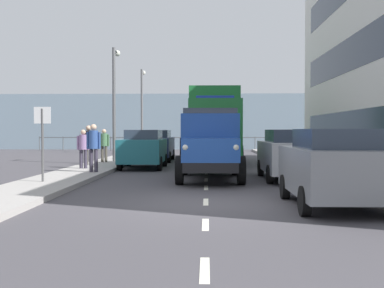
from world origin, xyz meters
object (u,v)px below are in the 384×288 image
Objects in this scene: car_grey_kerbside_near at (334,166)px; lamp_post_far at (142,102)px; pedestrian_couple_b at (89,142)px; car_teal_oppositeside_0 at (144,148)px; street_sign at (42,131)px; car_silver_kerbside_1 at (288,154)px; pedestrian_strolling at (94,144)px; lamp_post_promenade at (115,93)px; pedestrian_by_lamp at (104,143)px; pedestrian_in_dark_coat at (83,146)px; truck_vintage_blue at (210,146)px; car_navy_oppositeside_1 at (156,145)px; lorry_cargo_green at (214,123)px.

lamp_post_far is at bearing -72.84° from car_grey_kerbside_near.
car_grey_kerbside_near is at bearing 127.09° from pedestrian_couple_b.
street_sign reaches higher than car_teal_oppositeside_0.
car_silver_kerbside_1 and car_teal_oppositeside_0 have the same top height.
car_silver_kerbside_1 is 2.41× the size of pedestrian_strolling.
street_sign is at bearing 88.28° from lamp_post_promenade.
pedestrian_strolling reaches higher than pedestrian_by_lamp.
pedestrian_strolling is 1.86m from pedestrian_in_dark_coat.
car_grey_kerbside_near is 1.74× the size of street_sign.
truck_vintage_blue is 0.94× the size of lamp_post_far.
car_teal_oppositeside_0 is 0.66× the size of lamp_post_far.
car_silver_kerbside_1 is at bearing 112.17° from lamp_post_far.
truck_vintage_blue is 0.99× the size of lamp_post_promenade.
car_silver_kerbside_1 and car_navy_oppositeside_1 have the same top height.
lamp_post_promenade is at bearing -116.15° from pedestrian_by_lamp.
pedestrian_strolling is 5.75m from pedestrian_by_lamp.
car_grey_kerbside_near is 2.21× the size of pedestrian_couple_b.
pedestrian_strolling is 1.12× the size of pedestrian_in_dark_coat.
pedestrian_strolling is at bearing 116.05° from pedestrian_in_dark_coat.
car_silver_kerbside_1 is 1.91× the size of street_sign.
pedestrian_by_lamp is (2.20, 3.21, 0.20)m from car_navy_oppositeside_1.
car_silver_kerbside_1 is (0.00, -5.89, 0.00)m from car_grey_kerbside_near.
lorry_cargo_green is 11.21m from lamp_post_far.
car_grey_kerbside_near is 2.47× the size of pedestrian_in_dark_coat.
truck_vintage_blue is at bearing 125.84° from pedestrian_by_lamp.
car_grey_kerbside_near is 16.95m from car_navy_oppositeside_1.
pedestrian_couple_b is 13.89m from lamp_post_far.
car_teal_oppositeside_0 is (5.63, -10.80, -0.00)m from car_grey_kerbside_near.
car_teal_oppositeside_0 is (5.63, -4.91, -0.00)m from car_silver_kerbside_1.
car_teal_oppositeside_0 is 2.21× the size of pedestrian_strolling.
pedestrian_by_lamp is (5.41, 1.70, -0.98)m from lorry_cargo_green.
truck_vintage_blue is 1.44× the size of car_teal_oppositeside_0.
lamp_post_promenade reaches higher than car_grey_kerbside_near.
pedestrian_by_lamp is at bearing -41.91° from car_teal_oppositeside_0.
pedestrian_in_dark_coat reaches higher than car_teal_oppositeside_0.
car_grey_kerbside_near is 0.86× the size of car_navy_oppositeside_1.
lorry_cargo_green is 14.73m from car_grey_kerbside_near.
pedestrian_strolling is at bearing -9.69° from car_silver_kerbside_1.
car_navy_oppositeside_1 is 3.90m from pedestrian_by_lamp.
truck_vintage_blue reaches higher than car_teal_oppositeside_0.
pedestrian_by_lamp is at bearing 55.56° from car_navy_oppositeside_1.
pedestrian_couple_b is (5.66, 3.79, -0.88)m from lorry_cargo_green.
pedestrian_couple_b is (2.45, 0.11, 0.30)m from car_teal_oppositeside_0.
pedestrian_strolling is at bearing -18.45° from truck_vintage_blue.
street_sign reaches higher than pedestrian_in_dark_coat.
car_grey_kerbside_near is at bearing 131.76° from pedestrian_in_dark_coat.
pedestrian_couple_b is (1.08, -3.60, -0.00)m from pedestrian_strolling.
car_grey_kerbside_near and car_teal_oppositeside_0 have the same top height.
lorry_cargo_green reaches higher than truck_vintage_blue.
lamp_post_far is at bearing -75.51° from truck_vintage_blue.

